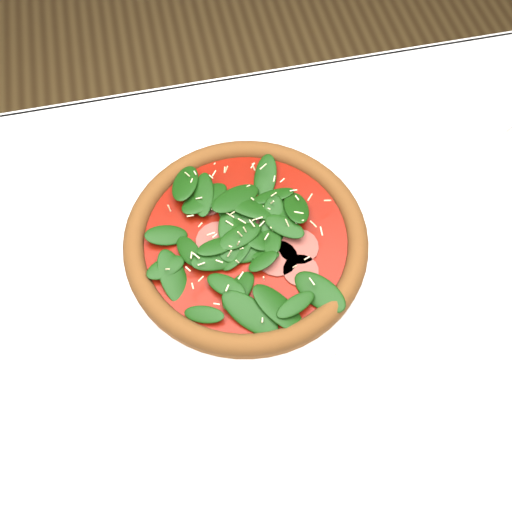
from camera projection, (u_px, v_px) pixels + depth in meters
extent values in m
plane|color=brown|center=(239.00, 424.00, 1.42)|extent=(6.00, 6.00, 0.00)
cube|color=white|center=(225.00, 308.00, 0.78)|extent=(1.20, 0.80, 0.04)
cylinder|color=#513420|center=(433.00, 193.00, 1.32)|extent=(0.06, 0.06, 0.71)
cube|color=white|center=(186.00, 131.00, 1.04)|extent=(1.20, 0.01, 0.22)
cylinder|color=white|center=(246.00, 246.00, 0.79)|extent=(0.39, 0.39, 0.01)
torus|color=white|center=(246.00, 245.00, 0.79)|extent=(0.39, 0.39, 0.01)
cylinder|color=#935623|center=(246.00, 242.00, 0.78)|extent=(0.43, 0.43, 0.01)
torus|color=#A76126|center=(246.00, 239.00, 0.77)|extent=(0.43, 0.43, 0.03)
cylinder|color=#930A05|center=(246.00, 239.00, 0.77)|extent=(0.36, 0.36, 0.00)
cylinder|color=brown|center=(246.00, 237.00, 0.77)|extent=(0.31, 0.31, 0.00)
ellipsoid|color=#103C0B|center=(246.00, 233.00, 0.76)|extent=(0.34, 0.34, 0.03)
cylinder|color=beige|center=(246.00, 230.00, 0.75)|extent=(0.31, 0.31, 0.00)
cylinder|color=white|center=(475.00, 103.00, 0.92)|extent=(0.14, 0.14, 0.01)
torus|color=white|center=(476.00, 102.00, 0.92)|extent=(0.14, 0.14, 0.01)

